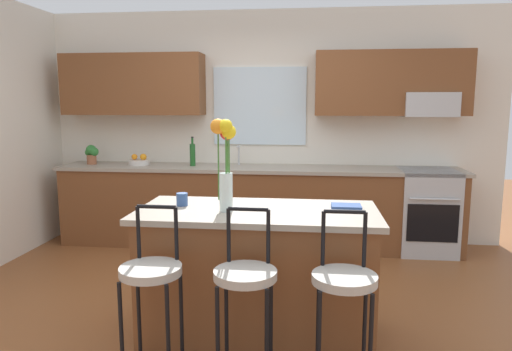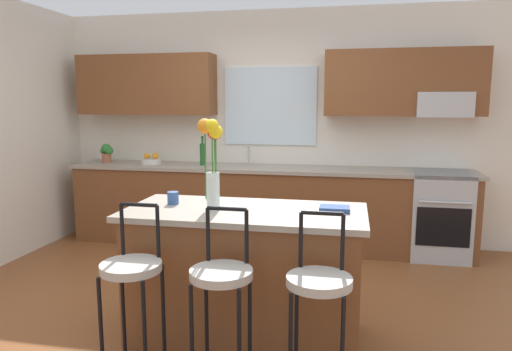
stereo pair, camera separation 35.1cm
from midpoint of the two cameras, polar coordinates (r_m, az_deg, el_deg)
name	(u,v)px [view 1 (the left image)]	position (r m, az deg, el deg)	size (l,w,h in m)	color
ground_plane	(233,307)	(3.94, -5.50, -15.79)	(14.00, 14.00, 0.00)	brown
back_wall_assembly	(263,114)	(5.53, -1.01, 7.47)	(5.60, 0.50, 2.70)	silver
counter_run	(257,206)	(5.38, -1.79, -3.75)	(4.56, 0.64, 0.92)	brown
sink_faucet	(239,153)	(5.46, -3.98, 2.75)	(0.02, 0.13, 0.23)	#B7BABC
oven_range	(426,211)	(5.42, 18.32, -4.18)	(0.60, 0.64, 0.92)	#B7BABC
kitchen_island	(257,273)	(3.32, -2.92, -11.89)	(1.64, 0.77, 0.92)	brown
bar_stool_near	(151,278)	(2.87, -16.17, -12.00)	(0.36, 0.36, 1.04)	black
bar_stool_middle	(245,282)	(2.71, -5.10, -12.93)	(0.36, 0.36, 1.04)	black
bar_stool_far	(344,287)	(2.66, 6.92, -13.40)	(0.36, 0.36, 1.04)	black
flower_vase	(225,153)	(3.09, -7.04, 2.69)	(0.17, 0.16, 0.62)	silver
mug_ceramic	(182,199)	(3.37, -11.99, -2.89)	(0.08, 0.08, 0.09)	#33518C
cookbook	(346,207)	(3.21, 7.90, -3.88)	(0.20, 0.15, 0.03)	navy
fruit_bowl_oranges	(139,161)	(5.67, -15.81, 1.66)	(0.24, 0.24, 0.13)	silver
bottle_olive_oil	(193,154)	(5.44, -9.59, 2.59)	(0.06, 0.06, 0.34)	#1E5923
potted_plant_small	(92,153)	(5.90, -21.04, 2.52)	(0.17, 0.12, 0.23)	#9E5B3D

